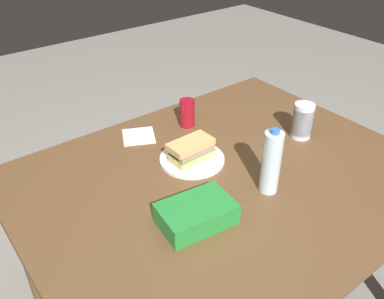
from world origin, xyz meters
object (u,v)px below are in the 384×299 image
dining_table (223,194)px  chip_bag (196,214)px  sandwich (192,149)px  soda_can_red (187,113)px  paper_plate (192,159)px  plastic_cup_stack (303,121)px  water_bottle_tall (271,162)px

dining_table → chip_bag: bearing=29.1°
sandwich → chip_bag: 0.34m
soda_can_red → chip_bag: soda_can_red is taller
paper_plate → chip_bag: bearing=54.6°
soda_can_red → chip_bag: bearing=55.6°
soda_can_red → plastic_cup_stack: plastic_cup_stack is taller
soda_can_red → plastic_cup_stack: bearing=131.6°
water_bottle_tall → plastic_cup_stack: (-0.37, -0.17, -0.04)m
soda_can_red → plastic_cup_stack: 0.48m
chip_bag → water_bottle_tall: (-0.30, 0.02, 0.08)m
chip_bag → plastic_cup_stack: size_ratio=1.54×
paper_plate → soda_can_red: 0.28m
dining_table → paper_plate: 0.18m
water_bottle_tall → dining_table: bearing=-67.1°
sandwich → plastic_cup_stack: (-0.47, 0.13, 0.02)m
sandwich → plastic_cup_stack: size_ratio=1.24×
sandwich → soda_can_red: size_ratio=1.51×
plastic_cup_stack → paper_plate: bearing=-16.2°
chip_bag → water_bottle_tall: 0.31m
dining_table → paper_plate: size_ratio=5.77×
chip_bag → plastic_cup_stack: bearing=19.1°
soda_can_red → water_bottle_tall: water_bottle_tall is taller
paper_plate → sandwich: size_ratio=1.35×
dining_table → chip_bag: 0.29m
paper_plate → water_bottle_tall: (-0.10, 0.30, 0.11)m
sandwich → soda_can_red: soda_can_red is taller
sandwich → chip_bag: size_ratio=0.80×
paper_plate → soda_can_red: soda_can_red is taller
water_bottle_tall → plastic_cup_stack: water_bottle_tall is taller
soda_can_red → water_bottle_tall: size_ratio=0.50×
sandwich → chip_bag: bearing=55.0°
dining_table → plastic_cup_stack: size_ratio=9.66×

